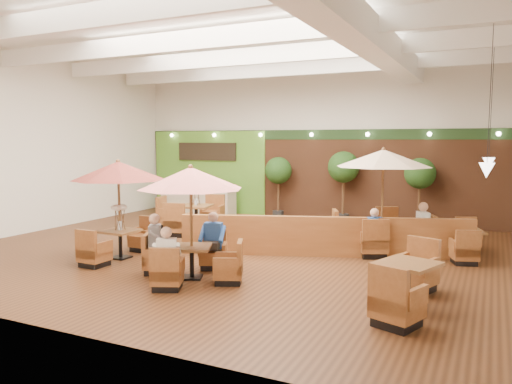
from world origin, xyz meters
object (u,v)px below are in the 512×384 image
Objects in this scene: diner_1 at (213,235)px; diner_4 at (421,223)px; booth_divider at (325,237)px; diner_0 at (167,251)px; topiary_0 at (278,173)px; diner_2 at (157,238)px; table_1 at (191,200)px; table_3 at (189,215)px; table_2 at (383,180)px; table_4 at (407,285)px; service_counter at (198,199)px; topiary_1 at (343,170)px; table_5 at (466,244)px; diner_3 at (373,227)px; table_0 at (119,183)px; topiary_2 at (420,176)px.

diner_4 reaches higher than diner_1.
booth_divider is 4.37m from diner_0.
diner_2 is at bearing -85.80° from topiary_0.
table_1 is 5.80m from table_3.
table_2 reaches higher than diner_2.
topiary_0 reaches higher than table_4.
diner_4 reaches higher than service_counter.
diner_1 is (-0.96, -7.12, -1.08)m from topiary_1.
table_3 is (-6.14, 0.23, -1.36)m from table_2.
topiary_0 is 2.77× the size of diner_1.
table_3 is 3.70× the size of diner_0.
booth_divider is at bearing -79.33° from topiary_1.
diner_4 reaches higher than table_4.
diner_2 reaches higher than table_5.
table_2 is at bearing -14.83° from table_3.
table_4 is 4.44m from diner_0.
booth_divider reaches higher than table_5.
diner_4 is at bearing 22.38° from diner_0.
table_0 is at bearing 173.06° from diner_3.
topiary_2 reaches higher than diner_0.
booth_divider is 3.18× the size of topiary_0.
table_5 is at bearing -18.24° from service_counter.
table_0 reaches higher than diner_0.
table_0 is 2.86× the size of diner_2.
diner_4 is (5.41, -3.50, -0.90)m from topiary_0.
table_2 is 0.99× the size of table_4.
topiary_2 is 2.82× the size of diner_1.
diner_4 is at bearing 163.79° from table_5.
diner_0 is (0.00, -0.86, -0.88)m from table_1.
table_0 is at bearing 94.96° from diner_4.
topiary_1 is (-2.03, 3.50, 0.03)m from table_2.
diner_0 reaches higher than booth_divider.
diner_0 is (3.16, -5.58, 0.29)m from table_3.
table_2 is 1.24× the size of topiary_0.
diner_3 is (2.98, 2.64, -0.02)m from diner_1.
diner_2 is (-4.32, -7.99, -0.93)m from topiary_2.
topiary_0 is at bearing 76.28° from table_1.
diner_1 reaches higher than diner_3.
topiary_2 is at bearing 13.65° from table_3.
table_1 reaches higher than diner_1.
diner_0 is (-5.04, -5.42, 0.43)m from table_5.
service_counter is 1.31× the size of topiary_2.
service_counter is 8.28m from topiary_2.
table_3 reaches higher than table_5.
booth_divider is 3.50m from table_5.
table_0 is 1.05× the size of topiary_2.
topiary_0 is 2.67× the size of diner_4.
diner_1 is 0.96× the size of diner_2.
table_0 is 2.65m from table_1.
service_counter is at bearing 44.26° from diner_4.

